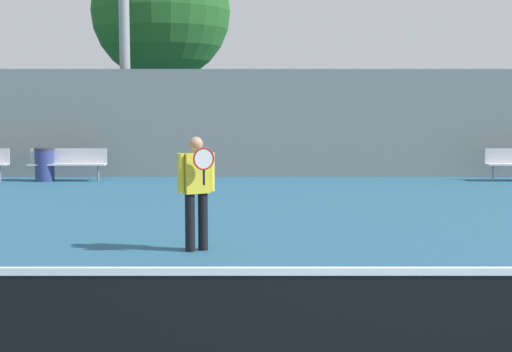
# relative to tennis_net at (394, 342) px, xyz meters

# --- Properties ---
(tennis_net) EXTENTS (11.18, 0.09, 1.03)m
(tennis_net) POSITION_rel_tennis_net_xyz_m (0.00, 0.00, 0.00)
(tennis_net) COLOR #195128
(tennis_net) RESTS_ON ground_plane
(tennis_player) EXTENTS (0.53, 0.50, 1.62)m
(tennis_player) POSITION_rel_tennis_net_xyz_m (-1.76, 5.43, 0.39)
(tennis_player) COLOR black
(tennis_player) RESTS_ON ground_plane
(bench_courtside_far) EXTENTS (2.06, 0.40, 0.87)m
(bench_courtside_far) POSITION_rel_tennis_net_xyz_m (-6.00, 14.62, 0.02)
(bench_courtside_far) COLOR silver
(bench_courtside_far) RESTS_ON ground_plane
(trash_bin) EXTENTS (0.53, 0.53, 0.90)m
(trash_bin) POSITION_rel_tennis_net_xyz_m (-6.62, 14.55, -0.07)
(trash_bin) COLOR navy
(trash_bin) RESTS_ON ground_plane
(back_fence) EXTENTS (31.33, 0.06, 3.05)m
(back_fence) POSITION_rel_tennis_net_xyz_m (0.00, 15.59, 1.00)
(back_fence) COLOR gray
(back_fence) RESTS_ON ground_plane
(tree_green_tall) EXTENTS (4.63, 4.63, 7.46)m
(tree_green_tall) POSITION_rel_tennis_net_xyz_m (-4.10, 19.74, 4.59)
(tree_green_tall) COLOR brown
(tree_green_tall) RESTS_ON ground_plane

